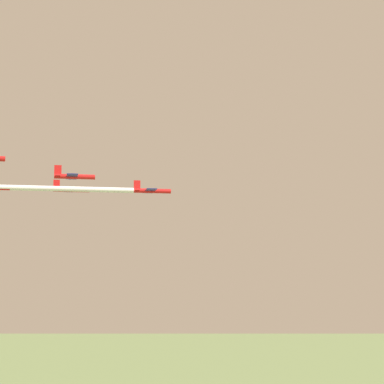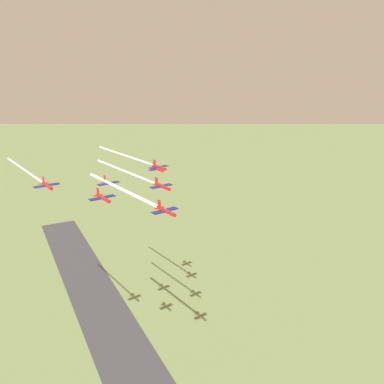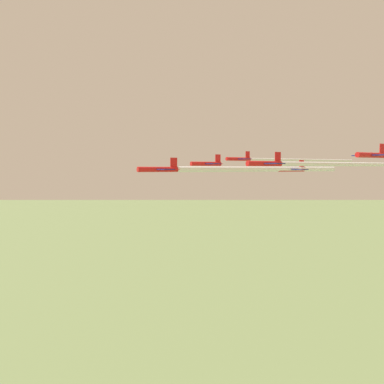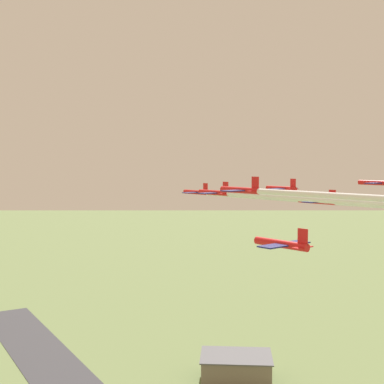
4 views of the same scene
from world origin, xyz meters
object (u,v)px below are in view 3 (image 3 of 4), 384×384
jet_1 (266,163)px  jet_3 (372,155)px  jet_5 (239,159)px  jet_2 (207,164)px  jet_4 (292,169)px  jet_0 (159,169)px

jet_1 → jet_3: (-4.87, 19.73, 1.60)m
jet_1 → jet_5: bearing=-29.5°
jet_1 → jet_5: size_ratio=1.00×
jet_2 → jet_4: size_ratio=1.00×
jet_3 → jet_5: size_ratio=1.00×
jet_2 → jet_5: size_ratio=1.00×
jet_1 → jet_5: jet_5 is taller
jet_0 → jet_5: jet_5 is taller
jet_4 → jet_5: jet_5 is taller
jet_5 → jet_0: bearing=120.5°
jet_4 → jet_0: bearing=90.0°
jet_0 → jet_4: 35.03m
jet_3 → jet_4: size_ratio=1.00×
jet_0 → jet_5: bearing=-59.5°
jet_0 → jet_4: bearing=-90.0°
jet_4 → jet_5: 20.81m
jet_0 → jet_4: size_ratio=1.00×
jet_2 → jet_5: (-19.61, 5.33, 1.54)m
jet_2 → jet_4: (-4.87, 19.73, -1.36)m
jet_0 → jet_4: (-24.48, 25.06, -0.10)m
jet_3 → jet_5: (-29.48, -28.80, 0.09)m
jet_2 → jet_4: 20.37m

